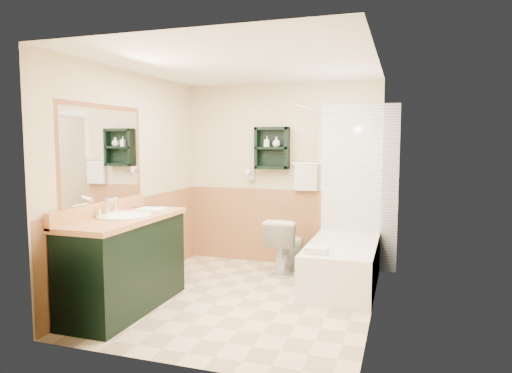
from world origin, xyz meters
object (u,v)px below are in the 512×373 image
at_px(wall_shelf, 272,148).
at_px(vanity, 125,263).
at_px(vanity_book, 140,199).
at_px(soap_bottle_a, 267,144).
at_px(soap_bottle_b, 276,143).
at_px(bathtub, 342,265).
at_px(toilet, 286,245).
at_px(hair_dryer, 251,174).

bearing_deg(wall_shelf, vanity, -113.73).
xyz_separation_m(vanity, vanity_book, (-0.17, 0.54, 0.56)).
height_order(wall_shelf, soap_bottle_a, wall_shelf).
bearing_deg(soap_bottle_b, bathtub, -35.18).
xyz_separation_m(wall_shelf, soap_bottle_a, (-0.07, -0.01, 0.05)).
height_order(toilet, soap_bottle_b, soap_bottle_b).
relative_size(hair_dryer, vanity, 0.17).
bearing_deg(soap_bottle_b, vanity_book, -126.95).
bearing_deg(vanity_book, hair_dryer, 74.36).
height_order(wall_shelf, vanity, wall_shelf).
xyz_separation_m(toilet, soap_bottle_b, (-0.22, 0.32, 1.27)).
xyz_separation_m(hair_dryer, soap_bottle_a, (0.23, -0.03, 0.40)).
relative_size(vanity, soap_bottle_b, 11.10).
height_order(hair_dryer, vanity_book, hair_dryer).
bearing_deg(vanity, bathtub, 35.17).
xyz_separation_m(vanity, soap_bottle_a, (0.83, 2.03, 1.14)).
distance_m(toilet, soap_bottle_a, 1.34).
bearing_deg(bathtub, soap_bottle_a, 148.15).
height_order(wall_shelf, vanity_book, wall_shelf).
bearing_deg(vanity, wall_shelf, 66.27).
relative_size(wall_shelf, hair_dryer, 2.29).
bearing_deg(vanity, toilet, 55.47).
bearing_deg(vanity_book, wall_shelf, 65.60).
bearing_deg(soap_bottle_a, bathtub, -31.85).
bearing_deg(toilet, soap_bottle_a, -38.11).
height_order(vanity, soap_bottle_a, soap_bottle_a).
bearing_deg(soap_bottle_b, toilet, -55.34).
relative_size(wall_shelf, bathtub, 0.37).
xyz_separation_m(hair_dryer, vanity, (-0.59, -2.06, -0.74)).
distance_m(hair_dryer, soap_bottle_a, 0.46).
height_order(bathtub, soap_bottle_a, soap_bottle_a).
height_order(wall_shelf, toilet, wall_shelf).
distance_m(soap_bottle_a, soap_bottle_b, 0.13).
xyz_separation_m(hair_dryer, toilet, (0.58, -0.35, -0.86)).
height_order(vanity, toilet, vanity).
xyz_separation_m(hair_dryer, bathtub, (1.33, -0.71, -0.95)).
xyz_separation_m(toilet, vanity_book, (-1.34, -1.17, 0.68)).
bearing_deg(vanity_book, soap_bottle_a, 67.25).
relative_size(hair_dryer, bathtub, 0.16).
bearing_deg(wall_shelf, soap_bottle_b, -4.57).
distance_m(bathtub, soap_bottle_a, 1.86).
relative_size(hair_dryer, soap_bottle_a, 1.71).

